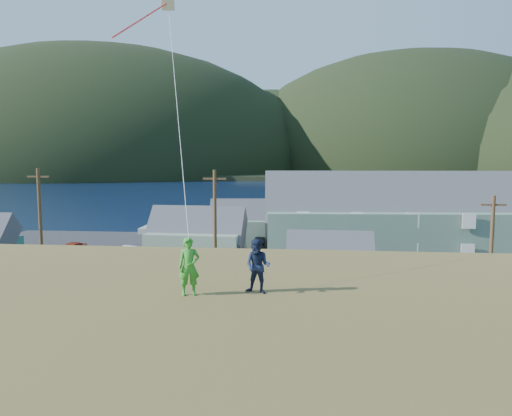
{
  "coord_description": "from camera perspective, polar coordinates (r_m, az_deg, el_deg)",
  "views": [
    {
      "loc": [
        3.62,
        -31.98,
        10.95
      ],
      "look_at": [
        1.65,
        -12.19,
        8.8
      ],
      "focal_mm": 35.0,
      "sensor_mm": 36.0,
      "label": 1
    }
  ],
  "objects": [
    {
      "name": "ground",
      "position": [
        34.0,
        -0.75,
        -12.63
      ],
      "size": [
        900.0,
        900.0,
        0.0
      ],
      "primitive_type": "plane",
      "color": "#0A1638",
      "rests_on": "ground"
    },
    {
      "name": "lodge",
      "position": [
        52.8,
        18.57,
        -1.39
      ],
      "size": [
        32.3,
        11.12,
        11.17
      ],
      "rotation": [
        0.0,
        0.0,
        0.07
      ],
      "color": "slate",
      "rests_on": "waterfront_lot"
    },
    {
      "name": "wharf",
      "position": [
        73.38,
        -1.91,
        -2.07
      ],
      "size": [
        26.0,
        14.0,
        0.9
      ],
      "primitive_type": "cube",
      "color": "gray",
      "rests_on": "ground"
    },
    {
      "name": "waterfront_lot",
      "position": [
        50.31,
        1.43,
        -6.34
      ],
      "size": [
        72.0,
        36.0,
        0.12
      ],
      "primitive_type": "cube",
      "color": "#28282B",
      "rests_on": "ground"
    },
    {
      "name": "parked_cars",
      "position": [
        53.1,
        -7.86,
        -4.88
      ],
      "size": [
        22.86,
        12.55,
        1.5
      ],
      "color": "black",
      "rests_on": "waterfront_lot"
    },
    {
      "name": "shed_palegreen_far",
      "position": [
        60.57,
        -0.55,
        -1.79
      ],
      "size": [
        10.44,
        6.54,
        6.7
      ],
      "rotation": [
        0.0,
        0.0,
        0.09
      ],
      "color": "slate",
      "rests_on": "waterfront_lot"
    },
    {
      "name": "kite_flyer_navy",
      "position": [
        13.55,
        0.21,
        -6.67
      ],
      "size": [
        0.83,
        0.71,
        1.48
      ],
      "primitive_type": "imported",
      "rotation": [
        0.0,
        0.0,
        -0.23
      ],
      "color": "#172140",
      "rests_on": "hillside"
    },
    {
      "name": "kite_rig",
      "position": [
        19.86,
        -10.44,
        21.59
      ],
      "size": [
        1.68,
        3.24,
        10.02
      ],
      "color": "beige",
      "rests_on": "ground"
    },
    {
      "name": "far_hills",
      "position": [
        313.13,
        11.58,
        4.39
      ],
      "size": [
        760.0,
        265.0,
        143.0
      ],
      "color": "black",
      "rests_on": "ground"
    },
    {
      "name": "utility_poles",
      "position": [
        34.45,
        -3.2,
        -4.15
      ],
      "size": [
        31.17,
        0.24,
        9.86
      ],
      "color": "#47331E",
      "rests_on": "waterfront_lot"
    },
    {
      "name": "shed_palegreen_near",
      "position": [
        50.15,
        -6.8,
        -3.45
      ],
      "size": [
        9.8,
        6.42,
        6.95
      ],
      "rotation": [
        0.0,
        0.0,
        -0.04
      ],
      "color": "gray",
      "rests_on": "waterfront_lot"
    },
    {
      "name": "shed_white",
      "position": [
        41.31,
        8.42,
        -6.16
      ],
      "size": [
        7.2,
        4.87,
        5.64
      ],
      "rotation": [
        0.0,
        0.0,
        -0.02
      ],
      "color": "white",
      "rests_on": "waterfront_lot"
    },
    {
      "name": "grass_strip",
      "position": [
        32.11,
        -1.16,
        -13.68
      ],
      "size": [
        110.0,
        8.0,
        0.1
      ],
      "primitive_type": "cube",
      "color": "#4C3D19",
      "rests_on": "ground"
    },
    {
      "name": "kite_flyer_green",
      "position": [
        13.44,
        -7.66,
        -6.66
      ],
      "size": [
        0.65,
        0.51,
        1.55
      ],
      "primitive_type": "imported",
      "rotation": [
        0.0,
        0.0,
        0.27
      ],
      "color": "green",
      "rests_on": "hillside"
    },
    {
      "name": "far_shore",
      "position": [
        362.14,
        5.13,
        4.56
      ],
      "size": [
        900.0,
        320.0,
        2.0
      ],
      "primitive_type": "cube",
      "color": "black",
      "rests_on": "ground"
    }
  ]
}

